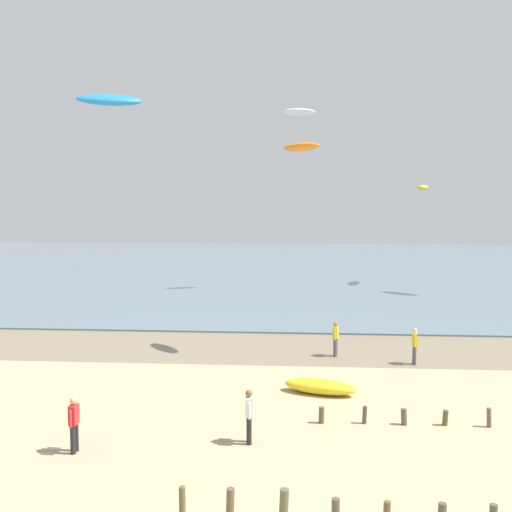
{
  "coord_description": "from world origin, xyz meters",
  "views": [
    {
      "loc": [
        0.35,
        -11.62,
        7.65
      ],
      "look_at": [
        -1.24,
        10.17,
        5.62
      ],
      "focal_mm": 42.79,
      "sensor_mm": 36.0,
      "label": 1
    }
  ],
  "objects_px": {
    "person_right_flank": "(415,345)",
    "kite_aloft_1": "(423,188)",
    "person_nearest_camera": "(336,338)",
    "kite_aloft_2": "(300,112)",
    "grounded_kite": "(320,386)",
    "kite_aloft_5": "(301,147)",
    "person_by_waterline": "(74,423)",
    "person_left_flank": "(249,415)",
    "kite_aloft_3": "(110,100)"
  },
  "relations": [
    {
      "from": "person_right_flank",
      "to": "kite_aloft_2",
      "type": "distance_m",
      "value": 26.85
    },
    {
      "from": "grounded_kite",
      "to": "kite_aloft_3",
      "type": "relative_size",
      "value": 0.82
    },
    {
      "from": "person_by_waterline",
      "to": "grounded_kite",
      "type": "relative_size",
      "value": 0.59
    },
    {
      "from": "person_left_flank",
      "to": "kite_aloft_5",
      "type": "bearing_deg",
      "value": 82.26
    },
    {
      "from": "grounded_kite",
      "to": "kite_aloft_2",
      "type": "bearing_deg",
      "value": 108.33
    },
    {
      "from": "grounded_kite",
      "to": "kite_aloft_1",
      "type": "height_order",
      "value": "kite_aloft_1"
    },
    {
      "from": "person_left_flank",
      "to": "person_right_flank",
      "type": "relative_size",
      "value": 1.0
    },
    {
      "from": "grounded_kite",
      "to": "kite_aloft_5",
      "type": "xyz_separation_m",
      "value": [
        -0.81,
        6.53,
        9.91
      ]
    },
    {
      "from": "person_nearest_camera",
      "to": "kite_aloft_5",
      "type": "bearing_deg",
      "value": 158.27
    },
    {
      "from": "person_nearest_camera",
      "to": "kite_aloft_2",
      "type": "distance_m",
      "value": 25.34
    },
    {
      "from": "kite_aloft_1",
      "to": "kite_aloft_3",
      "type": "distance_m",
      "value": 30.69
    },
    {
      "from": "person_nearest_camera",
      "to": "kite_aloft_5",
      "type": "height_order",
      "value": "kite_aloft_5"
    },
    {
      "from": "kite_aloft_1",
      "to": "person_right_flank",
      "type": "bearing_deg",
      "value": -179.4
    },
    {
      "from": "person_left_flank",
      "to": "kite_aloft_1",
      "type": "distance_m",
      "value": 39.02
    },
    {
      "from": "kite_aloft_1",
      "to": "kite_aloft_2",
      "type": "xyz_separation_m",
      "value": [
        -10.83,
        -4.12,
        6.06
      ]
    },
    {
      "from": "grounded_kite",
      "to": "kite_aloft_1",
      "type": "bearing_deg",
      "value": 88.7
    },
    {
      "from": "person_right_flank",
      "to": "kite_aloft_1",
      "type": "height_order",
      "value": "kite_aloft_1"
    },
    {
      "from": "person_left_flank",
      "to": "kite_aloft_3",
      "type": "relative_size",
      "value": 0.49
    },
    {
      "from": "kite_aloft_2",
      "to": "kite_aloft_5",
      "type": "xyz_separation_m",
      "value": [
        0.14,
        -20.47,
        -4.53
      ]
    },
    {
      "from": "person_by_waterline",
      "to": "person_right_flank",
      "type": "distance_m",
      "value": 16.24
    },
    {
      "from": "kite_aloft_2",
      "to": "kite_aloft_5",
      "type": "relative_size",
      "value": 1.07
    },
    {
      "from": "person_by_waterline",
      "to": "kite_aloft_1",
      "type": "relative_size",
      "value": 0.57
    },
    {
      "from": "person_right_flank",
      "to": "grounded_kite",
      "type": "height_order",
      "value": "person_right_flank"
    },
    {
      "from": "person_left_flank",
      "to": "kite_aloft_1",
      "type": "bearing_deg",
      "value": 71.28
    },
    {
      "from": "grounded_kite",
      "to": "kite_aloft_5",
      "type": "bearing_deg",
      "value": 113.4
    },
    {
      "from": "person_nearest_camera",
      "to": "person_left_flank",
      "type": "xyz_separation_m",
      "value": [
        -3.32,
        -10.94,
        0.0
      ]
    },
    {
      "from": "grounded_kite",
      "to": "kite_aloft_2",
      "type": "distance_m",
      "value": 30.63
    },
    {
      "from": "person_right_flank",
      "to": "person_left_flank",
      "type": "bearing_deg",
      "value": -125.32
    },
    {
      "from": "person_right_flank",
      "to": "kite_aloft_2",
      "type": "relative_size",
      "value": 0.63
    },
    {
      "from": "person_left_flank",
      "to": "kite_aloft_3",
      "type": "xyz_separation_m",
      "value": [
        -8.73,
        14.27,
        12.07
      ]
    },
    {
      "from": "person_by_waterline",
      "to": "kite_aloft_2",
      "type": "bearing_deg",
      "value": 78.66
    },
    {
      "from": "person_by_waterline",
      "to": "person_right_flank",
      "type": "xyz_separation_m",
      "value": [
        12.11,
        10.82,
        0.0
      ]
    },
    {
      "from": "person_left_flank",
      "to": "grounded_kite",
      "type": "bearing_deg",
      "value": 64.89
    },
    {
      "from": "person_nearest_camera",
      "to": "kite_aloft_1",
      "type": "relative_size",
      "value": 0.57
    },
    {
      "from": "kite_aloft_2",
      "to": "kite_aloft_3",
      "type": "height_order",
      "value": "kite_aloft_2"
    },
    {
      "from": "kite_aloft_2",
      "to": "kite_aloft_3",
      "type": "distance_m",
      "value": 20.6
    },
    {
      "from": "person_right_flank",
      "to": "kite_aloft_5",
      "type": "bearing_deg",
      "value": 160.3
    },
    {
      "from": "person_left_flank",
      "to": "person_right_flank",
      "type": "distance_m",
      "value": 11.93
    },
    {
      "from": "person_by_waterline",
      "to": "kite_aloft_3",
      "type": "height_order",
      "value": "kite_aloft_3"
    },
    {
      "from": "kite_aloft_5",
      "to": "grounded_kite",
      "type": "bearing_deg",
      "value": -33.57
    },
    {
      "from": "kite_aloft_1",
      "to": "kite_aloft_3",
      "type": "bearing_deg",
      "value": 148.33
    },
    {
      "from": "person_nearest_camera",
      "to": "person_by_waterline",
      "type": "relative_size",
      "value": 1.0
    },
    {
      "from": "person_by_waterline",
      "to": "grounded_kite",
      "type": "xyz_separation_m",
      "value": [
        7.61,
        6.2,
        -0.63
      ]
    },
    {
      "from": "person_left_flank",
      "to": "kite_aloft_1",
      "type": "relative_size",
      "value": 0.57
    },
    {
      "from": "person_right_flank",
      "to": "kite_aloft_1",
      "type": "bearing_deg",
      "value": 78.53
    },
    {
      "from": "person_nearest_camera",
      "to": "person_left_flank",
      "type": "bearing_deg",
      "value": -106.86
    },
    {
      "from": "person_right_flank",
      "to": "kite_aloft_2",
      "type": "bearing_deg",
      "value": 103.71
    },
    {
      "from": "person_by_waterline",
      "to": "kite_aloft_1",
      "type": "distance_m",
      "value": 41.93
    },
    {
      "from": "kite_aloft_1",
      "to": "kite_aloft_2",
      "type": "distance_m",
      "value": 13.08
    },
    {
      "from": "person_by_waterline",
      "to": "person_left_flank",
      "type": "relative_size",
      "value": 1.0
    }
  ]
}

